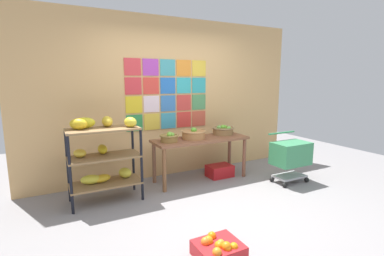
{
  "coord_description": "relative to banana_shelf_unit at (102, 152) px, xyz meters",
  "views": [
    {
      "loc": [
        -1.92,
        -2.8,
        1.65
      ],
      "look_at": [
        -0.05,
        0.79,
        0.96
      ],
      "focal_mm": 26.3,
      "sensor_mm": 36.0,
      "label": 1
    }
  ],
  "objects": [
    {
      "name": "ground",
      "position": [
        1.3,
        -1.04,
        -0.69
      ],
      "size": [
        9.26,
        9.26,
        0.0
      ],
      "primitive_type": "plane",
      "color": "gray"
    },
    {
      "name": "back_wall_with_art",
      "position": [
        1.3,
        0.62,
        0.65
      ],
      "size": [
        4.91,
        0.07,
        2.67
      ],
      "color": "tan",
      "rests_on": "ground"
    },
    {
      "name": "banana_shelf_unit",
      "position": [
        0.0,
        0.0,
        0.0
      ],
      "size": [
        0.94,
        0.52,
        1.16
      ],
      "color": "black",
      "rests_on": "ground"
    },
    {
      "name": "display_table",
      "position": [
        1.59,
        0.1,
        -0.08
      ],
      "size": [
        1.59,
        0.56,
        0.71
      ],
      "color": "brown",
      "rests_on": "ground"
    },
    {
      "name": "fruit_basket_back_right",
      "position": [
        2.09,
        0.19,
        0.09
      ],
      "size": [
        0.38,
        0.38,
        0.17
      ],
      "color": "olive",
      "rests_on": "display_table"
    },
    {
      "name": "fruit_basket_centre",
      "position": [
        1.47,
        0.13,
        0.09
      ],
      "size": [
        0.4,
        0.4,
        0.18
      ],
      "color": "#B67D48",
      "rests_on": "display_table"
    },
    {
      "name": "fruit_basket_back_left",
      "position": [
        1.02,
        0.08,
        0.09
      ],
      "size": [
        0.29,
        0.29,
        0.16
      ],
      "color": "olive",
      "rests_on": "display_table"
    },
    {
      "name": "produce_crate_under_table",
      "position": [
        1.95,
        0.07,
        -0.59
      ],
      "size": [
        0.43,
        0.3,
        0.2
      ],
      "primitive_type": "cube",
      "color": "#B1181C",
      "rests_on": "ground"
    },
    {
      "name": "orange_crate_foreground",
      "position": [
        0.7,
        -1.82,
        -0.6
      ],
      "size": [
        0.42,
        0.37,
        0.2
      ],
      "color": "red",
      "rests_on": "ground"
    },
    {
      "name": "shopping_cart",
      "position": [
        2.82,
        -0.68,
        -0.24
      ],
      "size": [
        0.59,
        0.42,
        0.8
      ],
      "rotation": [
        0.0,
        0.0,
        -0.06
      ],
      "color": "black",
      "rests_on": "ground"
    }
  ]
}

